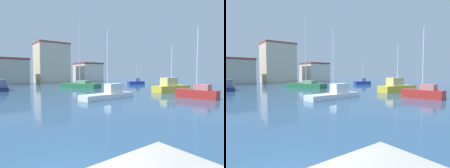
# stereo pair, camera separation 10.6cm
# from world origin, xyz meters

# --- Properties ---
(water) EXTENTS (160.00, 160.00, 0.00)m
(water) POSITION_xyz_m (15.00, 20.00, 0.00)
(water) COLOR #2D5175
(water) RESTS_ON ground
(sailboat_red_outer_mooring) EXTENTS (1.94, 4.62, 8.05)m
(sailboat_red_outer_mooring) POSITION_xyz_m (18.79, 6.34, 0.66)
(sailboat_red_outer_mooring) COLOR #B22823
(sailboat_red_outer_mooring) RESTS_ON water
(sailboat_white_mid_harbor) EXTENTS (6.69, 2.31, 7.65)m
(sailboat_white_mid_harbor) POSITION_xyz_m (10.62, 12.26, 0.54)
(sailboat_white_mid_harbor) COLOR white
(sailboat_white_mid_harbor) RESTS_ON water
(sailboat_yellow_behind_lamppost) EXTENTS (6.41, 2.85, 7.17)m
(sailboat_yellow_behind_lamppost) POSITION_xyz_m (22.33, 12.30, 0.77)
(sailboat_yellow_behind_lamppost) COLOR gold
(sailboat_yellow_behind_lamppost) RESTS_ON water
(motorboat_navy_distant_north) EXTENTS (1.77, 5.14, 1.83)m
(motorboat_navy_distant_north) POSITION_xyz_m (2.14, 30.23, 0.62)
(motorboat_navy_distant_north) COLOR #19234C
(motorboat_navy_distant_north) RESTS_ON water
(sailboat_green_far_right) EXTENTS (6.04, 8.55, 13.81)m
(sailboat_green_far_right) POSITION_xyz_m (15.21, 28.12, 0.57)
(sailboat_green_far_right) COLOR #28703D
(sailboat_green_far_right) RESTS_ON water
(sailboat_blue_distant_east) EXTENTS (4.47, 2.37, 6.45)m
(sailboat_blue_distant_east) POSITION_xyz_m (30.94, 28.26, 0.58)
(sailboat_blue_distant_east) COLOR #233D93
(sailboat_blue_distant_east) RESTS_ON water
(harbor_office) EXTENTS (9.00, 7.51, 11.83)m
(harbor_office) POSITION_xyz_m (17.06, 49.90, 5.92)
(harbor_office) COLOR beige
(harbor_office) RESTS_ON ground
(waterfront_apartments) EXTENTS (7.29, 8.76, 6.37)m
(waterfront_apartments) POSITION_xyz_m (29.77, 50.49, 3.19)
(waterfront_apartments) COLOR beige
(waterfront_apartments) RESTS_ON ground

